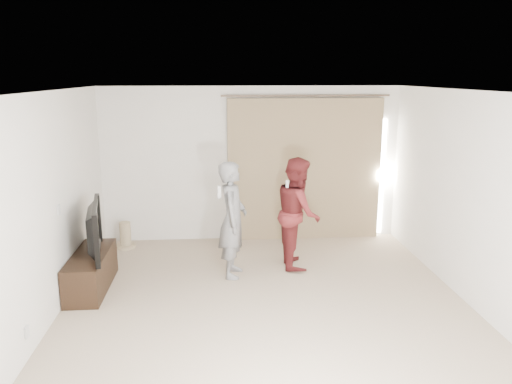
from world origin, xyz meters
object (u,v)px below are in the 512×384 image
person_woman (298,212)px  person_man (233,220)px  tv (88,229)px  tv_console (91,271)px

person_woman → person_man: bearing=-162.0°
tv → tv_console: bearing=-0.0°
tv_console → tv: size_ratio=1.09×
tv → person_woman: person_woman is taller
tv_console → person_man: (1.89, 0.32, 0.57)m
tv → person_woman: (2.86, 0.64, -0.01)m
person_man → person_woman: person_man is taller
tv_console → person_woman: person_woman is taller
tv_console → person_woman: 2.98m
person_man → tv_console: bearing=-170.3°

